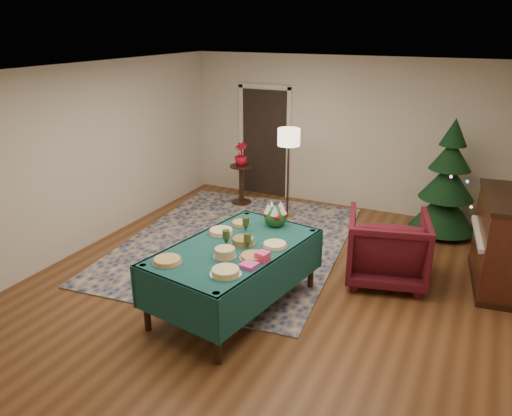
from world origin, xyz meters
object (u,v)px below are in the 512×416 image
at_px(christmas_tree, 447,184).
at_px(armchair, 387,244).
at_px(floor_lamp, 289,143).
at_px(gift_box, 263,257).
at_px(potted_plant, 241,159).
at_px(buffet_table, 234,259).
at_px(piano, 504,243).
at_px(side_table, 241,185).

bearing_deg(christmas_tree, armchair, -104.11).
distance_m(floor_lamp, christmas_tree, 2.62).
xyz_separation_m(gift_box, floor_lamp, (-1.04, 3.27, 0.47)).
relative_size(gift_box, armchair, 0.12).
distance_m(armchair, potted_plant, 3.60).
distance_m(buffet_table, gift_box, 0.54).
height_order(gift_box, potted_plant, potted_plant).
relative_size(buffet_table, piano, 1.52).
height_order(gift_box, side_table, gift_box).
bearing_deg(gift_box, buffet_table, 155.64).
relative_size(armchair, potted_plant, 2.41).
xyz_separation_m(armchair, piano, (1.35, 0.51, 0.08)).
height_order(side_table, christmas_tree, christmas_tree).
xyz_separation_m(potted_plant, christmas_tree, (3.58, 0.13, -0.02)).
relative_size(buffet_table, gift_box, 17.41).
xyz_separation_m(buffet_table, potted_plant, (-1.61, 3.31, 0.22)).
relative_size(christmas_tree, piano, 1.27).
bearing_deg(potted_plant, floor_lamp, -13.31).
relative_size(buffet_table, armchair, 2.18).
relative_size(gift_box, piano, 0.09).
distance_m(armchair, christmas_tree, 2.06).
distance_m(gift_box, floor_lamp, 3.46).
bearing_deg(buffet_table, gift_box, -24.36).
height_order(buffet_table, side_table, buffet_table).
height_order(floor_lamp, piano, floor_lamp).
bearing_deg(piano, gift_box, -137.32).
bearing_deg(gift_box, piano, 42.68).
height_order(floor_lamp, side_table, floor_lamp).
bearing_deg(christmas_tree, potted_plant, -177.86).
distance_m(armchair, piano, 1.45).
bearing_deg(potted_plant, side_table, 0.00).
distance_m(buffet_table, side_table, 3.69).
xyz_separation_m(buffet_table, side_table, (-1.61, 3.31, -0.28)).
xyz_separation_m(floor_lamp, side_table, (-1.03, 0.24, -0.96)).
bearing_deg(side_table, gift_box, -59.49).
bearing_deg(piano, floor_lamp, 162.27).
xyz_separation_m(side_table, christmas_tree, (3.58, 0.13, 0.48)).
xyz_separation_m(buffet_table, gift_box, (0.45, -0.21, 0.21)).
bearing_deg(armchair, floor_lamp, -51.84).
height_order(armchair, floor_lamp, floor_lamp).
xyz_separation_m(floor_lamp, potted_plant, (-1.03, 0.24, -0.46)).
distance_m(floor_lamp, side_table, 1.43).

